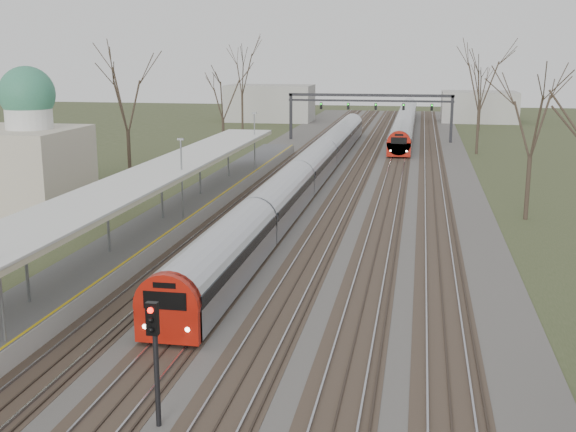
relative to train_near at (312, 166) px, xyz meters
name	(u,v)px	position (x,y,z in m)	size (l,w,h in m)	color
track_bed	(345,181)	(2.76, 1.19, -1.42)	(24.00, 160.00, 0.22)	#474442
platform	(181,214)	(-6.55, -16.31, -0.98)	(3.50, 69.00, 1.00)	#9E9B93
canopy	(155,175)	(-6.55, -20.82, 2.45)	(4.10, 50.00, 3.11)	slate
dome_building	(10,161)	(-19.21, -15.81, 2.24)	(10.00, 8.00, 10.30)	beige
signal_gantry	(370,103)	(2.79, 31.18, 3.43)	(21.00, 0.59, 6.08)	black
tree_west_far	(126,92)	(-14.50, -5.81, 6.54)	(5.50, 5.50, 11.33)	#2D231C
tree_east_far	(533,113)	(16.50, -11.81, 5.81)	(5.00, 5.00, 10.30)	#2D231C
train_near	(312,166)	(0.00, 0.00, 0.00)	(2.62, 75.21, 3.05)	#B5B7C0
train_far	(405,121)	(7.00, 45.39, 0.00)	(2.62, 60.21, 3.05)	#B5B7C0
signal_post	(155,346)	(1.75, -43.06, 1.25)	(0.35, 0.45, 4.10)	black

